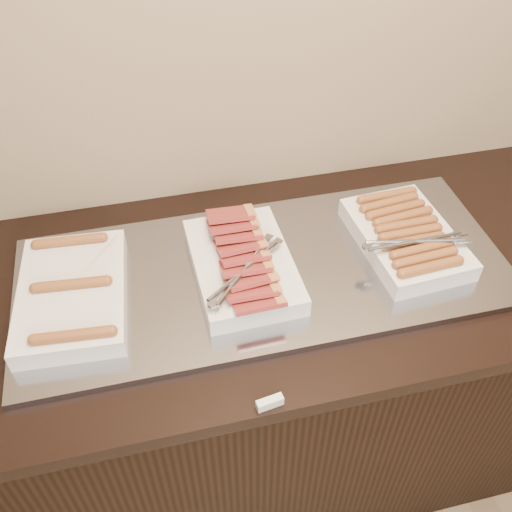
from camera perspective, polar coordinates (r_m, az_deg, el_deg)
The scene contains 6 objects.
counter at distance 1.77m, azimuth -0.29°, elevation -12.17°, with size 2.06×0.76×0.90m.
warming_tray at distance 1.41m, azimuth 0.81°, elevation -1.61°, with size 1.20×0.50×0.02m, color gray.
dish_left at distance 1.38m, azimuth -17.86°, elevation -3.59°, with size 0.26×0.37×0.07m.
dish_center at distance 1.37m, azimuth -1.34°, elevation -0.81°, with size 0.25×0.37×0.09m.
dish_right at distance 1.49m, azimuth 14.81°, elevation 1.89°, with size 0.27×0.35×0.08m.
label_holder at distance 1.18m, azimuth 1.38°, elevation -14.45°, with size 0.06×0.02×0.02m, color silver.
Camera 1 is at (-0.22, 1.18, 1.92)m, focal length 40.00 mm.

